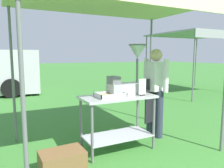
{
  "coord_description": "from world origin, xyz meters",
  "views": [
    {
      "loc": [
        -1.7,
        -2.03,
        1.5
      ],
      "look_at": [
        -0.11,
        1.11,
        1.03
      ],
      "focal_mm": 35.06,
      "sensor_mm": 36.0,
      "label": 1
    }
  ],
  "objects_px": {
    "stall_canopy": "(115,5)",
    "donut_fryer": "(129,75)",
    "donut_cart": "(118,111)",
    "donut_tray": "(109,96)",
    "menu_sign": "(142,88)",
    "neighbour_tent": "(197,36)",
    "vendor": "(155,88)",
    "supply_crate": "(62,162)"
  },
  "relations": [
    {
      "from": "donut_cart",
      "to": "donut_fryer",
      "type": "distance_m",
      "value": 0.61
    },
    {
      "from": "donut_cart",
      "to": "donut_tray",
      "type": "height_order",
      "value": "donut_tray"
    },
    {
      "from": "donut_fryer",
      "to": "vendor",
      "type": "xyz_separation_m",
      "value": [
        0.66,
        0.16,
        -0.28
      ]
    },
    {
      "from": "supply_crate",
      "to": "neighbour_tent",
      "type": "height_order",
      "value": "neighbour_tent"
    },
    {
      "from": "vendor",
      "to": "supply_crate",
      "type": "xyz_separation_m",
      "value": [
        -1.85,
        -0.51,
        -0.76
      ]
    },
    {
      "from": "stall_canopy",
      "to": "neighbour_tent",
      "type": "height_order",
      "value": "stall_canopy"
    },
    {
      "from": "supply_crate",
      "to": "vendor",
      "type": "bearing_deg",
      "value": 15.53
    },
    {
      "from": "stall_canopy",
      "to": "menu_sign",
      "type": "height_order",
      "value": "stall_canopy"
    },
    {
      "from": "donut_tray",
      "to": "vendor",
      "type": "xyz_separation_m",
      "value": [
        1.05,
        0.25,
        0.01
      ]
    },
    {
      "from": "supply_crate",
      "to": "neighbour_tent",
      "type": "distance_m",
      "value": 7.59
    },
    {
      "from": "menu_sign",
      "to": "vendor",
      "type": "bearing_deg",
      "value": 34.13
    },
    {
      "from": "donut_tray",
      "to": "donut_fryer",
      "type": "bearing_deg",
      "value": 13.54
    },
    {
      "from": "stall_canopy",
      "to": "donut_cart",
      "type": "xyz_separation_m",
      "value": [
        0.0,
        -0.1,
        -1.62
      ]
    },
    {
      "from": "donut_cart",
      "to": "menu_sign",
      "type": "xyz_separation_m",
      "value": [
        0.35,
        -0.15,
        0.36
      ]
    },
    {
      "from": "stall_canopy",
      "to": "supply_crate",
      "type": "height_order",
      "value": "stall_canopy"
    },
    {
      "from": "donut_fryer",
      "to": "donut_cart",
      "type": "bearing_deg",
      "value": -166.2
    },
    {
      "from": "stall_canopy",
      "to": "donut_cart",
      "type": "relative_size",
      "value": 2.65
    },
    {
      "from": "stall_canopy",
      "to": "donut_fryer",
      "type": "bearing_deg",
      "value": -10.57
    },
    {
      "from": "donut_fryer",
      "to": "supply_crate",
      "type": "relative_size",
      "value": 1.41
    },
    {
      "from": "donut_cart",
      "to": "donut_tray",
      "type": "bearing_deg",
      "value": -166.82
    },
    {
      "from": "donut_cart",
      "to": "supply_crate",
      "type": "height_order",
      "value": "donut_cart"
    },
    {
      "from": "donut_fryer",
      "to": "neighbour_tent",
      "type": "xyz_separation_m",
      "value": [
        5.12,
        3.29,
        1.07
      ]
    },
    {
      "from": "menu_sign",
      "to": "vendor",
      "type": "relative_size",
      "value": 0.16
    },
    {
      "from": "vendor",
      "to": "donut_cart",
      "type": "bearing_deg",
      "value": -166.34
    },
    {
      "from": "stall_canopy",
      "to": "vendor",
      "type": "xyz_separation_m",
      "value": [
        0.89,
        0.12,
        -1.34
      ]
    },
    {
      "from": "donut_tray",
      "to": "vendor",
      "type": "relative_size",
      "value": 0.26
    },
    {
      "from": "stall_canopy",
      "to": "neighbour_tent",
      "type": "relative_size",
      "value": 0.98
    },
    {
      "from": "donut_cart",
      "to": "donut_fryer",
      "type": "height_order",
      "value": "donut_fryer"
    },
    {
      "from": "vendor",
      "to": "neighbour_tent",
      "type": "relative_size",
      "value": 0.52
    },
    {
      "from": "donut_cart",
      "to": "vendor",
      "type": "xyz_separation_m",
      "value": [
        0.89,
        0.22,
        0.28
      ]
    },
    {
      "from": "donut_tray",
      "to": "neighbour_tent",
      "type": "xyz_separation_m",
      "value": [
        5.52,
        3.38,
        1.36
      ]
    },
    {
      "from": "stall_canopy",
      "to": "neighbour_tent",
      "type": "bearing_deg",
      "value": 31.25
    },
    {
      "from": "donut_tray",
      "to": "donut_fryer",
      "type": "distance_m",
      "value": 0.5
    },
    {
      "from": "neighbour_tent",
      "to": "vendor",
      "type": "bearing_deg",
      "value": -144.95
    },
    {
      "from": "donut_tray",
      "to": "supply_crate",
      "type": "relative_size",
      "value": 0.75
    },
    {
      "from": "donut_tray",
      "to": "donut_fryer",
      "type": "relative_size",
      "value": 0.53
    },
    {
      "from": "donut_cart",
      "to": "menu_sign",
      "type": "relative_size",
      "value": 4.43
    },
    {
      "from": "stall_canopy",
      "to": "donut_cart",
      "type": "bearing_deg",
      "value": -90.0
    },
    {
      "from": "donut_tray",
      "to": "menu_sign",
      "type": "bearing_deg",
      "value": -11.72
    },
    {
      "from": "donut_cart",
      "to": "donut_fryer",
      "type": "bearing_deg",
      "value": 13.8
    },
    {
      "from": "donut_fryer",
      "to": "neighbour_tent",
      "type": "relative_size",
      "value": 0.26
    },
    {
      "from": "donut_cart",
      "to": "neighbour_tent",
      "type": "bearing_deg",
      "value": 32.02
    }
  ]
}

